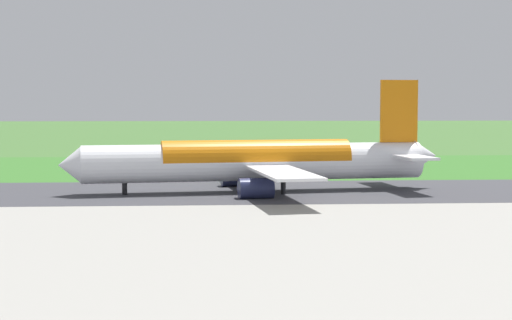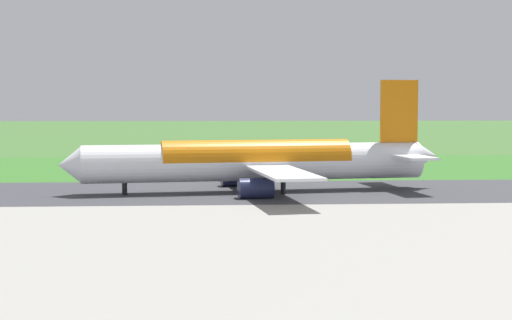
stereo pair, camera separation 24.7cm
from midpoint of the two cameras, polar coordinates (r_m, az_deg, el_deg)
The scene contains 7 objects.
ground_plane at distance 111.05m, azimuth 3.11°, elevation -2.30°, with size 800.00×800.00×0.00m, color #3D662D.
runway_asphalt at distance 111.05m, azimuth 3.11°, elevation -2.29°, with size 600.00×28.53×0.06m, color #38383D.
apron_concrete at distance 57.89m, azimuth 9.39°, elevation -8.44°, with size 440.00×110.00×0.05m, color gray.
grass_verge_foreground at distance 141.81m, azimuth 1.67°, elevation -0.86°, with size 600.00×80.00×0.04m, color #346B27.
airliner_main at distance 110.19m, azimuth 0.26°, elevation -0.07°, with size 54.10×44.41×15.88m.
no_stopping_sign at distance 145.01m, azimuth 2.11°, elevation -0.13°, with size 0.60×0.10×2.67m.
traffic_cone_orange at distance 138.83m, azimuth -0.43°, elevation -0.86°, with size 0.40×0.40×0.55m, color orange.
Camera 2 is at (12.59, 109.60, 12.71)m, focal length 55.16 mm.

